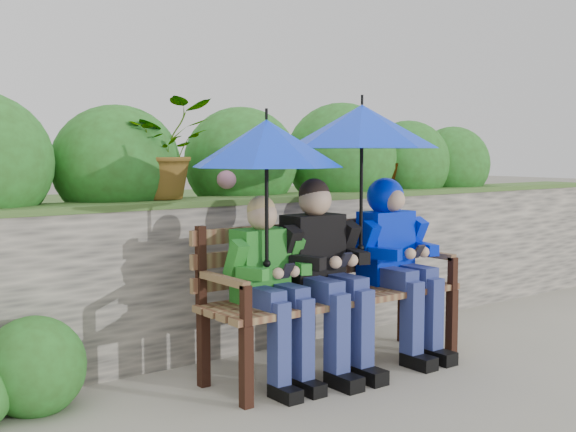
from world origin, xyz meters
TOP-DOWN VIEW (x-y plane):
  - ground at (0.00, 0.00)m, footprint 60.00×60.00m
  - garden_backdrop at (-0.00, 1.61)m, footprint 8.00×2.87m
  - park_bench at (0.24, 0.01)m, footprint 1.74×0.51m
  - boy_left at (-0.26, -0.07)m, footprint 0.47×0.54m
  - boy_middle at (0.13, -0.08)m, footprint 0.54×0.62m
  - boy_right at (0.76, -0.07)m, footprint 0.52×0.63m
  - umbrella_left at (-0.30, -0.10)m, footprint 0.85×0.85m
  - umbrella_right at (0.46, -0.06)m, footprint 0.95×0.95m

SIDE VIEW (x-z plane):
  - ground at x=0.00m, z-range 0.00..0.00m
  - park_bench at x=0.24m, z-range 0.06..0.98m
  - garden_backdrop at x=0.00m, z-range -0.28..1.49m
  - boy_left at x=-0.26m, z-range 0.07..1.16m
  - boy_middle at x=0.13m, z-range 0.06..1.24m
  - boy_right at x=0.76m, z-range 0.11..1.28m
  - umbrella_left at x=-0.30m, z-range 0.94..1.82m
  - umbrella_right at x=0.46m, z-range 1.00..1.98m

